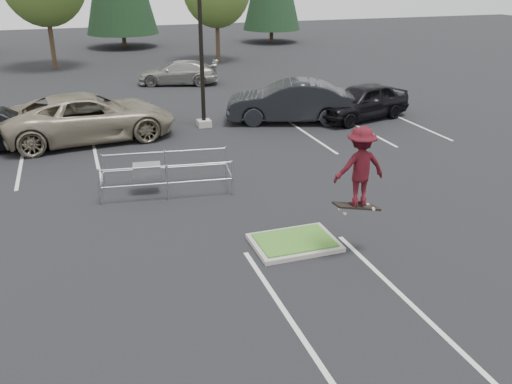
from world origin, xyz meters
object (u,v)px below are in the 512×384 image
object	(u,v)px
car_l_tan	(90,117)
car_r_charc	(289,102)
skateboarder	(360,167)
car_r_black	(362,101)
cart_corral	(152,171)
light_pole	(200,23)
car_far_silver	(180,73)

from	to	relation	value
car_l_tan	car_r_charc	world-z (taller)	car_l_tan
skateboarder	car_r_black	distance (m)	13.75
car_r_charc	skateboarder	bearing A→B (deg)	3.82
car_r_charc	car_r_black	distance (m)	3.56
car_r_charc	cart_corral	bearing A→B (deg)	-29.58
skateboarder	car_l_tan	size ratio (longest dim) A/B	0.31
light_pole	cart_corral	bearing A→B (deg)	-115.76
car_r_black	skateboarder	bearing A→B (deg)	-45.59
light_pole	car_r_black	world-z (taller)	light_pole
car_r_charc	car_r_black	xyz separation A→B (m)	(3.50, -0.64, -0.11)
car_far_silver	car_r_black	bearing A→B (deg)	48.57
light_pole	car_l_tan	size ratio (longest dim) A/B	1.44
car_r_charc	car_far_silver	size ratio (longest dim) A/B	1.18
car_l_tan	light_pole	bearing A→B (deg)	-90.07
cart_corral	car_l_tan	size ratio (longest dim) A/B	0.61
car_r_charc	car_far_silver	distance (m)	10.95
skateboarder	car_r_black	xyz separation A→B (m)	(6.80, 11.86, -1.52)
car_l_tan	car_r_charc	size ratio (longest dim) A/B	1.20
cart_corral	car_r_charc	size ratio (longest dim) A/B	0.73
cart_corral	car_r_black	size ratio (longest dim) A/B	0.85
car_r_charc	car_far_silver	bearing A→B (deg)	-144.97
car_r_black	car_far_silver	world-z (taller)	car_r_black
car_far_silver	light_pole	bearing A→B (deg)	12.78
light_pole	car_far_silver	world-z (taller)	light_pole
light_pole	car_l_tan	bearing A→B (deg)	-174.29
car_r_charc	car_l_tan	bearing A→B (deg)	-71.39
car_r_black	light_pole	bearing A→B (deg)	-114.42
light_pole	cart_corral	world-z (taller)	light_pole
car_r_black	car_far_silver	distance (m)	12.95
cart_corral	car_r_black	bearing A→B (deg)	36.45
car_r_black	car_far_silver	xyz separation A→B (m)	(-6.59, 11.14, -0.14)
skateboarder	car_far_silver	xyz separation A→B (m)	(0.21, 23.00, -1.66)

